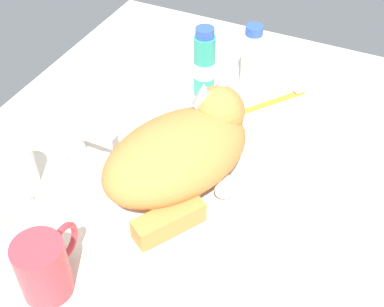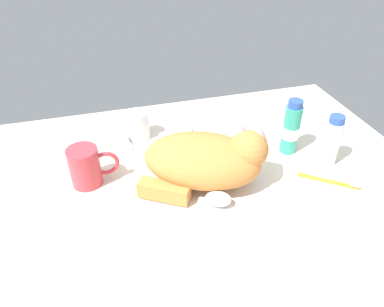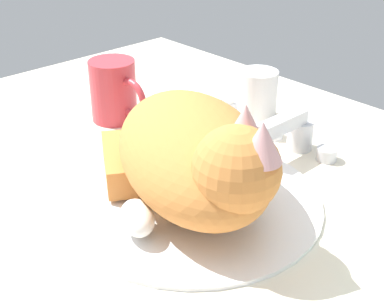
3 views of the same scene
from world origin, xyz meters
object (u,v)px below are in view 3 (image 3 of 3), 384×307
faucet (294,134)px  rinse_cup (257,95)px  coffee_mug (115,91)px  cat (196,156)px  soap_bar (209,97)px

faucet → rinse_cup: 12.05cm
coffee_mug → cat: bearing=-16.6°
rinse_cup → faucet: bearing=-23.5°
coffee_mug → rinse_cup: size_ratio=1.48×
faucet → cat: size_ratio=0.39×
cat → soap_bar: (-19.70, 21.28, -4.86)cm
faucet → soap_bar: size_ratio=1.74×
faucet → rinse_cup: rinse_cup is taller
faucet → rinse_cup: size_ratio=1.56×
faucet → rinse_cup: (-11.00, 4.79, 1.13)cm
soap_bar → faucet: bearing=-4.7°
coffee_mug → rinse_cup: 22.01cm
faucet → cat: (1.24, -19.75, 4.34)cm
cat → coffee_mug: 27.95cm
rinse_cup → soap_bar: 8.31cm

